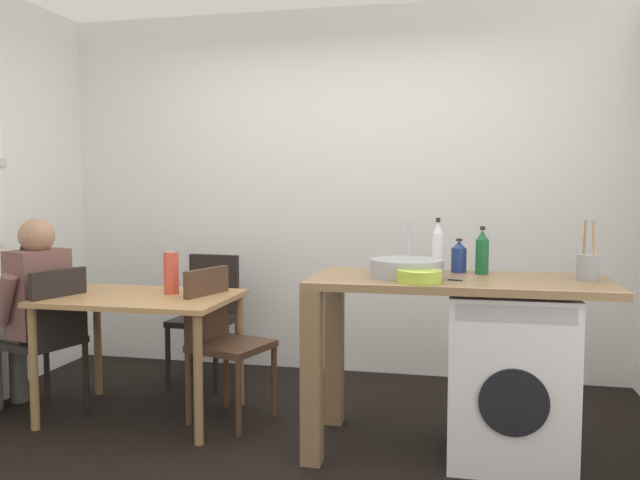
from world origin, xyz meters
TOP-DOWN VIEW (x-y plane):
  - ground_plane at (0.00, 0.00)m, footprint 5.46×5.46m
  - wall_back at (0.00, 1.75)m, footprint 4.60×0.10m
  - dining_table at (-0.94, 0.46)m, footprint 1.10×0.76m
  - chair_person_seat at (-1.49, 0.34)m, footprint 0.50×0.50m
  - chair_opposite at (-0.46, 0.53)m, footprint 0.50×0.50m
  - chair_spare_by_wall at (-0.83, 1.23)m, footprint 0.43×0.43m
  - seated_person at (-1.64, 0.38)m, footprint 0.55×0.54m
  - kitchen_counter at (0.70, 0.31)m, footprint 1.50×0.68m
  - washing_machine at (1.17, 0.31)m, footprint 0.60×0.61m
  - sink_basin at (0.65, 0.31)m, footprint 0.38×0.38m
  - tap at (0.65, 0.49)m, footprint 0.02×0.02m
  - bottle_tall_green at (0.80, 0.46)m, footprint 0.06×0.06m
  - bottle_squat_brown at (0.91, 0.54)m, footprint 0.08×0.08m
  - bottle_clear_small at (1.03, 0.49)m, footprint 0.07×0.07m
  - mixing_bowl at (0.73, 0.11)m, footprint 0.22×0.22m
  - utensil_crock at (1.54, 0.36)m, footprint 0.11×0.11m
  - vase at (-0.79, 0.56)m, footprint 0.09×0.09m
  - scissors at (0.86, 0.21)m, footprint 0.15×0.06m

SIDE VIEW (x-z plane):
  - ground_plane at x=0.00m, z-range 0.00..0.00m
  - washing_machine at x=1.17m, z-range 0.00..0.86m
  - chair_person_seat at x=-1.49m, z-range 0.06..0.96m
  - chair_opposite at x=-0.46m, z-range 0.06..0.96m
  - chair_spare_by_wall at x=-0.83m, z-range 0.06..0.96m
  - dining_table at x=-0.94m, z-range 0.27..1.01m
  - seated_person at x=-1.64m, z-range 0.07..1.27m
  - kitchen_counter at x=0.70m, z-range 0.30..1.22m
  - vase at x=-0.79m, z-range 0.74..0.99m
  - scissors at x=0.86m, z-range 0.92..0.93m
  - mixing_bowl at x=0.73m, z-range 0.92..0.98m
  - sink_basin at x=0.65m, z-range 0.92..1.01m
  - utensil_crock at x=1.54m, z-range 0.84..1.14m
  - bottle_squat_brown at x=0.91m, z-range 0.91..1.10m
  - bottle_clear_small at x=1.03m, z-range 0.91..1.16m
  - bottle_tall_green at x=0.80m, z-range 0.91..1.21m
  - tap at x=0.65m, z-range 0.92..1.20m
  - wall_back at x=0.00m, z-range 0.00..2.70m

